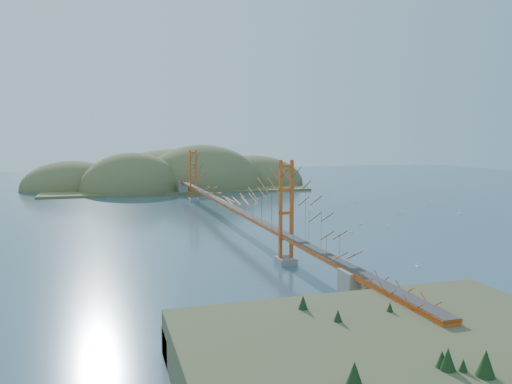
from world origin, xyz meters
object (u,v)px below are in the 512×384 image
object	(u,v)px
sailboat_2	(361,223)
sailboat_1	(309,210)
bridge	(224,181)
fort	(369,308)

from	to	relation	value
sailboat_2	sailboat_1	bearing A→B (deg)	97.38
sailboat_1	bridge	bearing A→B (deg)	-157.85
bridge	sailboat_1	distance (m)	21.64
fort	sailboat_1	size ratio (longest dim) A/B	6.67
bridge	fort	size ratio (longest dim) A/B	25.51
fort	sailboat_2	bearing A→B (deg)	61.98
bridge	sailboat_2	world-z (taller)	bridge
sailboat_2	sailboat_1	size ratio (longest dim) A/B	1.32
fort	sailboat_1	xyz separation A→B (m)	(18.61, 55.72, -0.53)
bridge	fort	bearing A→B (deg)	-89.52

